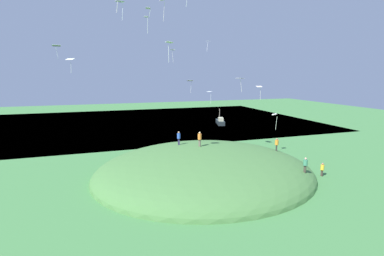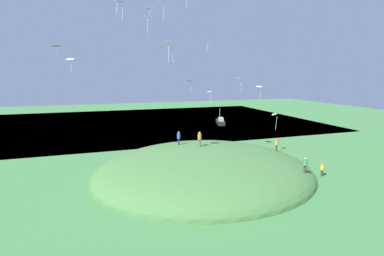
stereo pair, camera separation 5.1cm
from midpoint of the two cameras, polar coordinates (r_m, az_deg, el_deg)
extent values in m
plane|color=#3E773D|center=(43.17, -2.04, -4.77)|extent=(160.00, 160.00, 0.00)
cube|color=#4E6998|center=(71.74, -8.74, 1.16)|extent=(52.78, 80.00, 0.40)
ellipsoid|color=#437239|center=(33.89, 2.49, -9.15)|extent=(23.38, 26.04, 5.96)
cube|color=#222C2F|center=(67.32, 5.74, 1.19)|extent=(5.43, 2.84, 0.94)
cube|color=#B3B38F|center=(66.42, 5.86, 1.80)|extent=(2.13, 1.52, 0.77)
cylinder|color=gray|center=(68.33, 5.61, 2.85)|extent=(0.14, 0.14, 2.64)
cube|color=brown|center=(34.08, 1.52, -3.07)|extent=(0.28, 0.26, 0.88)
cylinder|color=orange|center=(33.90, 1.53, -1.78)|extent=(0.64, 0.64, 0.69)
sphere|color=tan|center=(33.80, 1.53, -0.99)|extent=(0.26, 0.26, 0.26)
cube|color=#39352B|center=(32.16, 21.98, -7.73)|extent=(0.27, 0.23, 0.78)
cylinder|color=#3B8260|center=(31.95, 22.07, -6.54)|extent=(0.58, 0.58, 0.62)
sphere|color=tan|center=(31.83, 22.12, -5.80)|extent=(0.23, 0.23, 0.23)
cube|color=#2D284D|center=(35.64, -2.75, -2.78)|extent=(0.17, 0.25, 0.83)
cylinder|color=#2E52B2|center=(35.47, -2.76, -1.62)|extent=(0.49, 0.49, 0.65)
sphere|color=#957457|center=(35.38, -2.77, -0.91)|extent=(0.25, 0.25, 0.25)
cube|color=#41362E|center=(36.01, 24.90, -8.32)|extent=(0.24, 0.15, 0.76)
cylinder|color=gold|center=(35.80, 24.99, -7.28)|extent=(0.46, 0.46, 0.61)
sphere|color=#A26750|center=(35.68, 25.04, -6.64)|extent=(0.23, 0.23, 0.23)
cube|color=#312E29|center=(37.53, 16.79, -3.88)|extent=(0.28, 0.21, 0.79)
cylinder|color=orange|center=(37.36, 16.85, -2.84)|extent=(0.57, 0.57, 0.62)
sphere|color=#A46A54|center=(37.27, 16.88, -2.19)|extent=(0.24, 0.24, 0.24)
cube|color=white|center=(51.99, 3.23, 17.28)|extent=(0.65, 0.83, 0.08)
cylinder|color=white|center=(51.63, 3.10, 16.19)|extent=(0.22, 0.27, 1.65)
cube|color=white|center=(33.08, -6.07, 24.54)|extent=(0.84, 0.62, 0.18)
cylinder|color=white|center=(33.00, -5.79, 22.48)|extent=(0.29, 0.16, 1.95)
cube|color=silver|center=(37.99, 13.48, 8.22)|extent=(0.57, 0.79, 0.16)
cylinder|color=silver|center=(38.14, 13.72, 6.76)|extent=(0.05, 0.08, 1.56)
cube|color=silver|center=(35.88, -9.33, 21.46)|extent=(0.76, 0.66, 0.03)
cylinder|color=silver|center=(35.54, -9.08, 19.88)|extent=(0.24, 0.05, 1.74)
cube|color=white|center=(51.21, -0.42, 9.64)|extent=(0.96, 1.20, 0.18)
cylinder|color=white|center=(51.46, -0.24, 8.26)|extent=(0.10, 0.22, 1.95)
cube|color=white|center=(37.07, -14.54, 23.70)|extent=(0.97, 1.17, 0.05)
cylinder|color=white|center=(36.69, -14.02, 21.93)|extent=(0.11, 0.19, 1.92)
cube|color=white|center=(46.33, -25.95, 14.86)|extent=(0.95, 1.23, 0.17)
cylinder|color=white|center=(45.97, -25.82, 13.55)|extent=(0.27, 0.22, 1.61)
cylinder|color=white|center=(43.06, -1.16, 24.19)|extent=(0.05, 0.13, 1.14)
cylinder|color=white|center=(26.77, -15.00, 23.41)|extent=(0.16, 0.26, 1.61)
cube|color=white|center=(32.35, -4.70, 17.03)|extent=(1.05, 0.76, 0.15)
cylinder|color=white|center=(32.38, -4.83, 14.84)|extent=(0.24, 0.07, 1.93)
cube|color=white|center=(43.42, -23.63, 12.73)|extent=(1.15, 1.31, 0.25)
cylinder|color=white|center=(43.34, -23.47, 11.31)|extent=(0.27, 0.09, 1.61)
cube|color=white|center=(45.83, 3.55, 7.43)|extent=(0.94, 0.89, 0.07)
cylinder|color=white|center=(45.81, 3.81, 6.01)|extent=(0.04, 0.04, 1.86)
cube|color=white|center=(48.91, -4.01, 15.63)|extent=(1.18, 0.89, 0.10)
cylinder|color=white|center=(48.66, -3.99, 14.21)|extent=(0.21, 0.18, 1.89)
cube|color=silver|center=(41.17, 9.75, 9.96)|extent=(1.32, 1.06, 0.08)
cylinder|color=silver|center=(41.24, 9.94, 8.37)|extent=(0.14, 0.23, 1.69)
cube|color=white|center=(33.20, 16.37, 2.72)|extent=(0.89, 0.81, 0.16)
cylinder|color=white|center=(33.35, 16.76, 0.98)|extent=(0.25, 0.05, 1.64)
cube|color=silver|center=(37.96, -9.01, 22.98)|extent=(0.94, 0.73, 0.06)
cylinder|color=silver|center=(37.58, -8.66, 22.10)|extent=(0.15, 0.16, 0.87)
camera|label=1|loc=(0.03, -90.04, -0.01)|focal=26.18mm
camera|label=2|loc=(0.03, 89.96, 0.01)|focal=26.18mm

